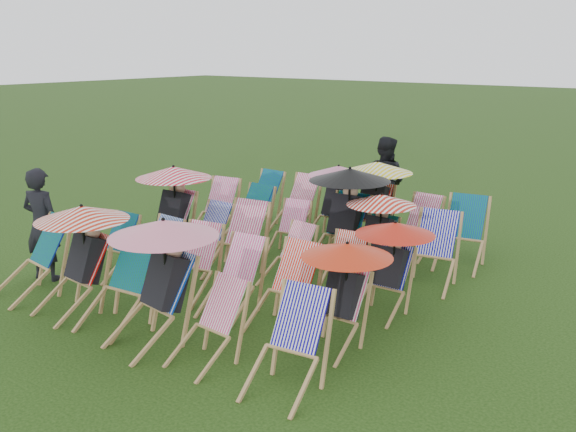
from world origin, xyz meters
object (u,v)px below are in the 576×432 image
Objects in this scene: deckchair_5 at (287,345)px; deckchair_0 at (31,258)px; person_rear at (384,182)px; person_left at (42,224)px; deckchair_29 at (462,233)px.

deckchair_0 is at bearing 173.87° from deckchair_5.
deckchair_5 is at bearing 108.08° from person_rear.
person_left reaches higher than deckchair_5.
deckchair_0 is 4.20m from deckchair_5.
deckchair_29 is 0.65× the size of person_left.
person_left is at bearing 62.61° from person_rear.
deckchair_29 is at bearing -153.44° from person_left.
person_rear is at bearing -131.01° from person_left.
deckchair_5 is 0.91× the size of deckchair_29.
deckchair_0 reaches higher than deckchair_5.
deckchair_29 is at bearing 55.88° from deckchair_0.
deckchair_5 is at bearing 8.57° from deckchair_0.
person_left is (-0.42, 0.46, 0.30)m from deckchair_0.
deckchair_5 is 6.10m from person_rear.
person_left is 0.96× the size of person_rear.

